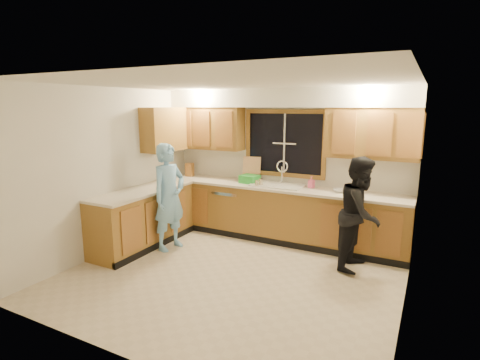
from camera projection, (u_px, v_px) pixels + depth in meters
name	position (u px, v px, depth m)	size (l,w,h in m)	color
floor	(231.00, 275.00, 4.99)	(4.20, 4.20, 0.00)	beige
ceiling	(230.00, 83.00, 4.51)	(4.20, 4.20, 0.00)	silver
wall_back	(284.00, 164.00, 6.40)	(4.20, 4.20, 0.00)	silver
wall_left	(110.00, 171.00, 5.70)	(3.80, 3.80, 0.00)	silver
wall_right	(412.00, 203.00, 3.80)	(3.80, 3.80, 0.00)	silver
base_cabinets_back	(277.00, 214.00, 6.30)	(4.20, 0.60, 0.88)	olive
base_cabinets_left	(144.00, 219.00, 6.03)	(0.60, 1.90, 0.88)	olive
countertop_back	(277.00, 187.00, 6.20)	(4.20, 0.63, 0.04)	beige
countertop_left	(143.00, 191.00, 5.93)	(0.63, 1.90, 0.04)	beige
upper_cabinets_left	(208.00, 128.00, 6.79)	(1.35, 0.33, 0.75)	olive
upper_cabinets_right	(372.00, 133.00, 5.50)	(1.35, 0.33, 0.75)	olive
upper_cabinets_return	(164.00, 129.00, 6.49)	(0.33, 0.90, 0.75)	olive
soffit	(282.00, 98.00, 6.04)	(4.20, 0.35, 0.30)	silver
window_frame	(285.00, 143.00, 6.33)	(1.44, 0.03, 1.14)	black
sink	(277.00, 189.00, 6.22)	(0.86, 0.52, 0.57)	white
dishwasher	(232.00, 209.00, 6.68)	(0.60, 0.56, 0.82)	silver
stove	(117.00, 228.00, 5.53)	(0.58, 0.75, 0.90)	silver
man	(169.00, 197.00, 5.81)	(0.61, 0.40, 1.67)	#7DBCED
woman	(360.00, 213.00, 5.10)	(0.76, 0.59, 1.57)	black
knife_block	(190.00, 170.00, 7.06)	(0.13, 0.11, 0.25)	#9C632B
cutting_board	(252.00, 169.00, 6.62)	(0.32, 0.02, 0.43)	tan
dish_crate	(250.00, 179.00, 6.44)	(0.29, 0.27, 0.14)	green
soap_bottle	(311.00, 182.00, 6.04)	(0.08, 0.09, 0.19)	#F15C8D
bowl	(340.00, 191.00, 5.74)	(0.20, 0.20, 0.05)	silver
can_left	(261.00, 182.00, 6.17)	(0.07, 0.07, 0.13)	#BFAE93
can_right	(257.00, 184.00, 6.12)	(0.06, 0.06, 0.11)	#BFAE93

